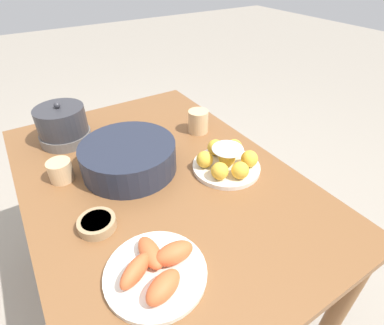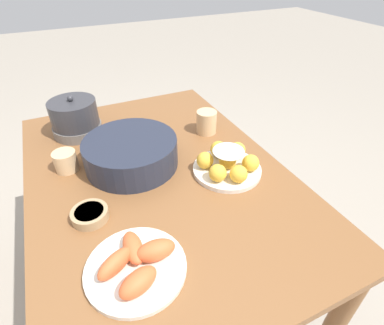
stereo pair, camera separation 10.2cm
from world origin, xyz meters
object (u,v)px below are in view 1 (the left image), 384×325
(cup_far, at_px, (61,171))
(warming_pot, at_px, (63,125))
(cake_plate, at_px, (227,161))
(sauce_bowl, at_px, (97,223))
(cup_near, at_px, (198,121))
(dining_table, at_px, (159,196))
(serving_bowl, at_px, (129,156))
(seafood_platter, at_px, (157,269))

(cup_far, relative_size, warming_pot, 0.40)
(cake_plate, xyz_separation_m, sauce_bowl, (-0.02, 0.47, -0.02))
(cup_near, bearing_deg, dining_table, 121.69)
(sauce_bowl, height_order, cup_near, cup_near)
(serving_bowl, distance_m, cup_near, 0.36)
(serving_bowl, bearing_deg, cake_plate, -122.13)
(cake_plate, height_order, serving_bowl, serving_bowl)
(seafood_platter, bearing_deg, sauce_bowl, 18.12)
(cup_far, bearing_deg, cup_near, -87.42)
(serving_bowl, height_order, cup_far, serving_bowl)
(serving_bowl, xyz_separation_m, cup_far, (0.07, 0.22, -0.02))
(dining_table, relative_size, sauce_bowl, 11.64)
(cup_near, xyz_separation_m, warming_pot, (0.22, 0.49, 0.02))
(serving_bowl, height_order, seafood_platter, serving_bowl)
(dining_table, xyz_separation_m, sauce_bowl, (-0.12, 0.25, 0.11))
(cake_plate, bearing_deg, warming_pot, 41.19)
(serving_bowl, bearing_deg, warming_pot, 24.75)
(cake_plate, bearing_deg, cup_near, -12.25)
(sauce_bowl, xyz_separation_m, cup_far, (0.27, 0.03, 0.02))
(sauce_bowl, bearing_deg, serving_bowl, -41.93)
(cake_plate, distance_m, cup_far, 0.56)
(warming_pot, bearing_deg, cake_plate, -138.81)
(dining_table, bearing_deg, warming_pot, 27.91)
(serving_bowl, bearing_deg, dining_table, -141.49)
(dining_table, relative_size, cup_near, 13.05)
(dining_table, distance_m, cup_near, 0.36)
(serving_bowl, xyz_separation_m, warming_pot, (0.31, 0.14, 0.02))
(serving_bowl, bearing_deg, seafood_platter, 165.53)
(cake_plate, xyz_separation_m, cup_far, (0.25, 0.50, -0.00))
(cake_plate, xyz_separation_m, cup_near, (0.27, -0.06, 0.01))
(dining_table, relative_size, cake_plate, 5.17)
(cup_far, bearing_deg, seafood_platter, -168.01)
(cake_plate, bearing_deg, dining_table, 65.92)
(serving_bowl, relative_size, warming_pot, 1.66)
(sauce_bowl, bearing_deg, dining_table, -63.43)
(dining_table, distance_m, cake_plate, 0.28)
(cake_plate, bearing_deg, seafood_platter, 121.95)
(seafood_platter, height_order, cup_near, cup_near)
(cup_near, bearing_deg, seafood_platter, 138.79)
(sauce_bowl, relative_size, cup_far, 1.34)
(sauce_bowl, relative_size, cup_near, 1.12)
(sauce_bowl, xyz_separation_m, seafood_platter, (-0.22, -0.07, 0.01))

